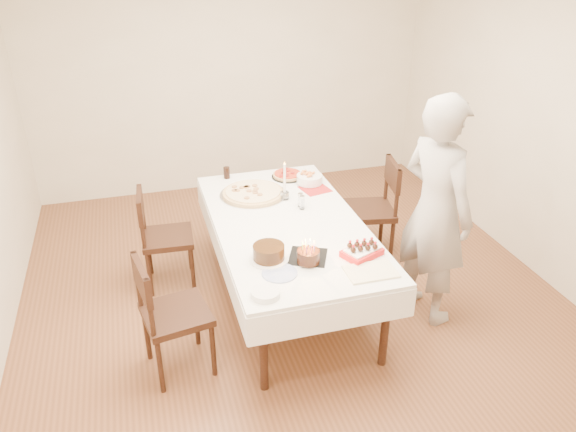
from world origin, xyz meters
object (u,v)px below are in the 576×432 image
object	(u,v)px
chair_left_dessert	(176,314)
birthday_cake	(308,252)
pizza_white	(253,193)
layer_cake	(269,253)
dining_table	(288,262)
taper_candle	(285,180)
chair_right_savory	(368,211)
strawberry_box	(362,251)
person	(436,211)
chair_left_savory	(168,238)
pasta_bowl	(309,179)
pizza_pepperoni	(288,175)
cola_glass	(227,173)

from	to	relation	value
chair_left_dessert	birthday_cake	size ratio (longest dim) A/B	5.85
pizza_white	layer_cake	bearing A→B (deg)	-97.00
dining_table	taper_candle	xyz separation A→B (m)	(0.09, 0.41, 0.55)
dining_table	taper_candle	size ratio (longest dim) A/B	6.18
taper_candle	layer_cake	world-z (taller)	taper_candle
chair_right_savory	pizza_white	world-z (taller)	chair_right_savory
pizza_white	birthday_cake	bearing A→B (deg)	-84.12
strawberry_box	person	bearing A→B (deg)	15.98
taper_candle	layer_cake	distance (m)	0.99
layer_cake	strawberry_box	size ratio (longest dim) A/B	1.03
dining_table	pizza_white	xyz separation A→B (m)	(-0.15, 0.56, 0.40)
chair_left_savory	birthday_cake	size ratio (longest dim) A/B	5.68
person	taper_candle	xyz separation A→B (m)	(-0.95, 0.85, 0.01)
taper_candle	birthday_cake	distance (m)	1.04
pizza_white	pasta_bowl	world-z (taller)	pasta_bowl
birthday_cake	strawberry_box	xyz separation A→B (m)	(0.40, -0.01, -0.05)
chair_right_savory	dining_table	bearing A→B (deg)	-141.19
pizza_pepperoni	cola_glass	size ratio (longest dim) A/B	2.75
pizza_white	birthday_cake	xyz separation A→B (m)	(0.12, -1.18, 0.07)
pizza_white	strawberry_box	bearing A→B (deg)	-66.36
birthday_cake	person	bearing A→B (deg)	9.68
cola_glass	layer_cake	world-z (taller)	layer_cake
pizza_white	person	bearing A→B (deg)	-39.85
chair_left_dessert	taper_candle	bearing A→B (deg)	-147.21
layer_cake	chair_left_dessert	bearing A→B (deg)	-174.46
strawberry_box	cola_glass	bearing A→B (deg)	112.54
person	pizza_white	bearing A→B (deg)	33.88
person	cola_glass	size ratio (longest dim) A/B	17.01
chair_right_savory	person	xyz separation A→B (m)	(0.13, -0.92, 0.43)
pizza_white	layer_cake	distance (m)	1.07
person	pizza_white	size ratio (longest dim) A/B	3.14
pizza_pepperoni	cola_glass	distance (m)	0.56
person	cola_glass	world-z (taller)	person
chair_left_dessert	pizza_pepperoni	size ratio (longest dim) A/B	3.14
layer_cake	pasta_bowl	bearing A→B (deg)	59.70
pizza_pepperoni	strawberry_box	size ratio (longest dim) A/B	1.07
chair_right_savory	birthday_cake	bearing A→B (deg)	-119.74
dining_table	chair_left_savory	distance (m)	1.07
dining_table	chair_left_dessert	xyz separation A→B (m)	(-0.96, -0.56, 0.09)
pizza_pepperoni	strawberry_box	world-z (taller)	strawberry_box
chair_left_savory	pizza_white	size ratio (longest dim) A/B	1.55
cola_glass	pizza_pepperoni	bearing A→B (deg)	-13.93
chair_left_dessert	pizza_white	xyz separation A→B (m)	(0.81, 1.12, 0.31)
pizza_pepperoni	pasta_bowl	size ratio (longest dim) A/B	1.27
pizza_white	pasta_bowl	bearing A→B (deg)	10.33
pizza_pepperoni	cola_glass	world-z (taller)	cola_glass
chair_left_savory	cola_glass	size ratio (longest dim) A/B	8.40
chair_left_savory	pizza_white	bearing A→B (deg)	-175.94
dining_table	chair_left_savory	world-z (taller)	chair_left_savory
pizza_white	birthday_cake	world-z (taller)	birthday_cake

